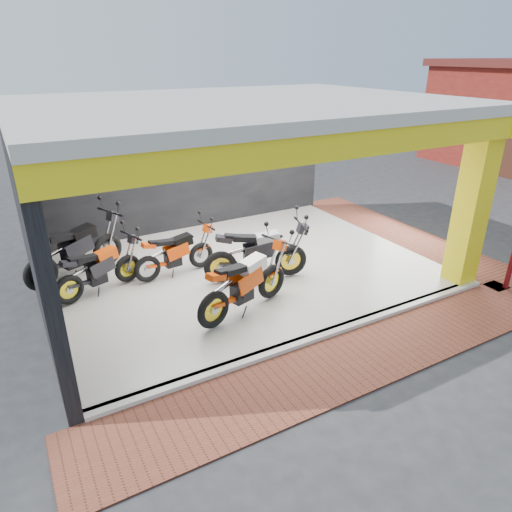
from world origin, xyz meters
The scene contains 16 objects.
ground centered at (0.00, 0.00, 0.00)m, with size 80.00×80.00×0.00m, color #2D2D30.
showroom_floor centered at (0.00, 2.00, 0.05)m, with size 8.00×6.00×0.10m, color white.
showroom_ceiling centered at (0.00, 2.00, 3.60)m, with size 8.40×6.40×0.20m, color beige.
back_wall centered at (0.00, 5.10, 1.75)m, with size 8.20×0.20×3.50m, color black.
left_wall centered at (-4.10, 2.00, 1.75)m, with size 0.20×6.20×3.50m, color black.
corner_column centered at (3.75, -0.75, 1.75)m, with size 0.50×0.50×3.50m, color yellow.
header_beam_front centered at (0.00, -1.00, 3.30)m, with size 8.40×0.30×0.40m, color yellow.
header_beam_right centered at (4.00, 2.00, 3.30)m, with size 0.30×6.40×0.40m, color yellow.
floor_kerb centered at (0.00, -1.02, 0.05)m, with size 8.00×0.20×0.10m, color white.
paver_front centered at (0.00, -1.80, 0.01)m, with size 9.00×1.40×0.03m, color brown.
paver_right centered at (4.80, 2.00, 0.01)m, with size 1.40×7.00×0.03m, color brown.
moto_hero centered at (-0.18, 0.47, 0.80)m, with size 2.30×0.85×1.40m, color #E44409, non-canonical shape.
moto_row_a centered at (0.68, 1.09, 0.81)m, with size 2.33×0.86×1.42m, color black, non-canonical shape.
moto_row_b centered at (-0.83, 2.42, 0.69)m, with size 1.94×0.72×1.19m, color #F9450A, non-canonical shape.
moto_row_c centered at (-2.43, 2.52, 0.70)m, with size 1.98×0.73×1.21m, color black, non-canonical shape.
moto_row_d centered at (-2.60, 3.56, 0.83)m, with size 2.40×0.89×1.47m, color black, non-canonical shape.
Camera 1 is at (-4.27, -6.25, 4.51)m, focal length 32.00 mm.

